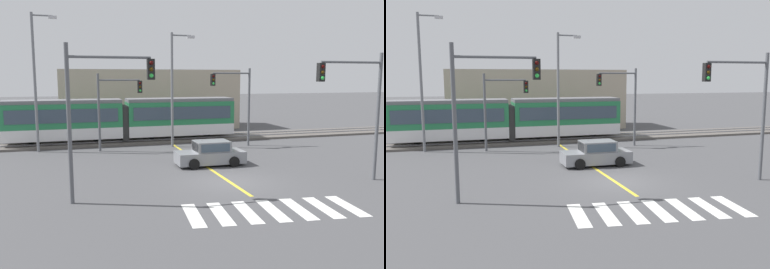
% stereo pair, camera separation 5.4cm
% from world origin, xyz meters
% --- Properties ---
extents(ground_plane, '(200.00, 200.00, 0.00)m').
position_xyz_m(ground_plane, '(0.00, 0.00, 0.00)').
color(ground_plane, '#474749').
extents(track_bed, '(120.00, 4.00, 0.18)m').
position_xyz_m(track_bed, '(0.00, 14.42, 0.09)').
color(track_bed, '#56514C').
rests_on(track_bed, ground).
extents(rail_near, '(120.00, 0.08, 0.10)m').
position_xyz_m(rail_near, '(0.00, 13.70, 0.23)').
color(rail_near, '#939399').
rests_on(rail_near, track_bed).
extents(rail_far, '(120.00, 0.08, 0.10)m').
position_xyz_m(rail_far, '(0.00, 15.14, 0.23)').
color(rail_far, '#939399').
rests_on(rail_far, track_bed).
extents(light_rail_tram, '(18.50, 2.64, 3.43)m').
position_xyz_m(light_rail_tram, '(-3.60, 14.42, 2.05)').
color(light_rail_tram, silver).
rests_on(light_rail_tram, track_bed).
extents(crosswalk_stripe_0, '(0.87, 2.84, 0.01)m').
position_xyz_m(crosswalk_stripe_0, '(-3.28, -4.37, 0.00)').
color(crosswalk_stripe_0, silver).
rests_on(crosswalk_stripe_0, ground).
extents(crosswalk_stripe_1, '(0.87, 2.84, 0.01)m').
position_xyz_m(crosswalk_stripe_1, '(-2.19, -4.49, 0.00)').
color(crosswalk_stripe_1, silver).
rests_on(crosswalk_stripe_1, ground).
extents(crosswalk_stripe_2, '(0.87, 2.84, 0.01)m').
position_xyz_m(crosswalk_stripe_2, '(-1.09, -4.62, 0.00)').
color(crosswalk_stripe_2, silver).
rests_on(crosswalk_stripe_2, ground).
extents(crosswalk_stripe_3, '(0.87, 2.84, 0.01)m').
position_xyz_m(crosswalk_stripe_3, '(0.00, -4.74, 0.00)').
color(crosswalk_stripe_3, silver).
rests_on(crosswalk_stripe_3, ground).
extents(crosswalk_stripe_4, '(0.87, 2.84, 0.01)m').
position_xyz_m(crosswalk_stripe_4, '(1.09, -4.86, 0.00)').
color(crosswalk_stripe_4, silver).
rests_on(crosswalk_stripe_4, ground).
extents(crosswalk_stripe_5, '(0.87, 2.84, 0.01)m').
position_xyz_m(crosswalk_stripe_5, '(2.19, -4.98, 0.00)').
color(crosswalk_stripe_5, silver).
rests_on(crosswalk_stripe_5, ground).
extents(crosswalk_stripe_6, '(0.87, 2.84, 0.01)m').
position_xyz_m(crosswalk_stripe_6, '(3.28, -5.10, 0.00)').
color(crosswalk_stripe_6, silver).
rests_on(crosswalk_stripe_6, ground).
extents(lane_centre_line, '(0.20, 15.16, 0.01)m').
position_xyz_m(lane_centre_line, '(0.00, 4.84, 0.00)').
color(lane_centre_line, gold).
rests_on(lane_centre_line, ground).
extents(sedan_crossing, '(4.22, 1.96, 1.52)m').
position_xyz_m(sedan_crossing, '(0.35, 4.07, 0.70)').
color(sedan_crossing, gray).
rests_on(sedan_crossing, ground).
extents(traffic_light_near_left, '(3.75, 0.38, 6.79)m').
position_xyz_m(traffic_light_near_left, '(-6.66, -1.45, 4.40)').
color(traffic_light_near_left, '#515459').
rests_on(traffic_light_near_left, ground).
extents(traffic_light_far_right, '(3.25, 0.38, 6.05)m').
position_xyz_m(traffic_light_far_right, '(4.55, 10.05, 3.99)').
color(traffic_light_far_right, '#515459').
rests_on(traffic_light_far_right, ground).
extents(traffic_light_far_left, '(3.25, 0.38, 5.64)m').
position_xyz_m(traffic_light_far_left, '(-4.70, 10.86, 3.69)').
color(traffic_light_far_left, '#515459').
rests_on(traffic_light_far_left, ground).
extents(traffic_light_near_right, '(3.75, 0.38, 6.61)m').
position_xyz_m(traffic_light_near_right, '(6.29, -1.77, 4.32)').
color(traffic_light_near_right, '#515459').
rests_on(traffic_light_near_right, ground).
extents(street_lamp_west, '(1.78, 0.28, 9.84)m').
position_xyz_m(street_lamp_west, '(-9.99, 11.88, 5.46)').
color(street_lamp_west, slate).
rests_on(street_lamp_west, ground).
extents(street_lamp_centre, '(1.88, 0.28, 8.70)m').
position_xyz_m(street_lamp_centre, '(-0.12, 11.22, 4.89)').
color(street_lamp_centre, slate).
rests_on(street_lamp_centre, ground).
extents(building_backdrop_far, '(18.02, 6.00, 6.11)m').
position_xyz_m(building_backdrop_far, '(0.19, 23.14, 3.06)').
color(building_backdrop_far, tan).
rests_on(building_backdrop_far, ground).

